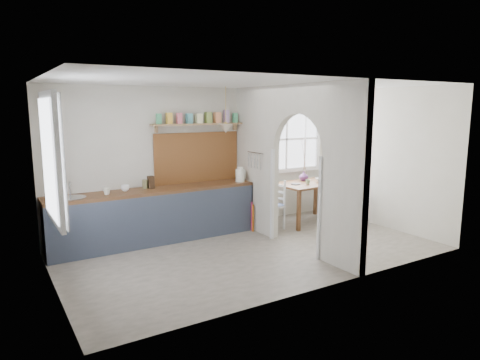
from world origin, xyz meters
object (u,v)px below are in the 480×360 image
kettle (240,174)px  vase (304,176)px  chair_left (270,205)px  chair_right (343,198)px  dining_table (308,203)px

kettle → vase: kettle is taller
chair_left → chair_right: 1.78m
dining_table → vase: vase is taller
dining_table → chair_right: bearing=-9.8°
chair_left → chair_right: (1.78, -0.08, -0.04)m
chair_left → vase: vase is taller
chair_left → kettle: (-0.47, 0.29, 0.57)m
chair_right → chair_left: bearing=95.4°
dining_table → kettle: size_ratio=4.73×
dining_table → chair_right: (0.86, -0.09, 0.02)m
dining_table → vase: bearing=66.6°
dining_table → chair_left: bearing=177.3°
chair_right → vase: 0.96m
dining_table → chair_right: 0.86m
chair_left → vase: bearing=95.3°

